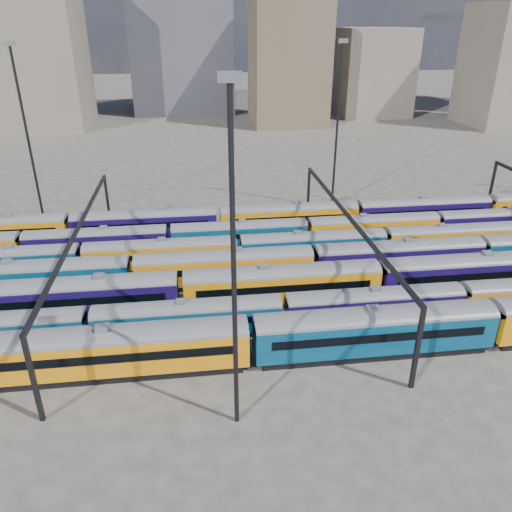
{
  "coord_description": "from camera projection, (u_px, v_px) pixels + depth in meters",
  "views": [
    {
      "loc": [
        -7.29,
        -51.39,
        28.29
      ],
      "look_at": [
        -0.55,
        0.99,
        3.0
      ],
      "focal_mm": 35.0,
      "sensor_mm": 36.0,
      "label": 1
    }
  ],
  "objects": [
    {
      "name": "rake_1",
      "position": [
        374.0,
        302.0,
        50.21
      ],
      "size": [
        92.62,
        2.72,
        4.56
      ],
      "color": "black",
      "rests_on": "ground"
    },
    {
      "name": "rake_5",
      "position": [
        239.0,
        232.0,
        66.75
      ],
      "size": [
        92.52,
        2.71,
        4.55
      ],
      "color": "black",
      "rests_on": "ground"
    },
    {
      "name": "rake_0",
      "position": [
        251.0,
        336.0,
        43.99
      ],
      "size": [
        135.56,
        3.3,
        5.58
      ],
      "color": "black",
      "rests_on": "ground"
    },
    {
      "name": "rake_2",
      "position": [
        181.0,
        287.0,
        52.28
      ],
      "size": [
        129.39,
        3.15,
        5.32
      ],
      "color": "black",
      "rests_on": "ground"
    },
    {
      "name": "rake_6",
      "position": [
        218.0,
        218.0,
        70.83
      ],
      "size": [
        122.1,
        2.98,
        5.01
      ],
      "color": "black",
      "rests_on": "ground"
    },
    {
      "name": "mast_1",
      "position": [
        27.0,
        132.0,
        69.22
      ],
      "size": [
        1.4,
        0.5,
        25.6
      ],
      "color": "black",
      "rests_on": "ground"
    },
    {
      "name": "rake_4",
      "position": [
        313.0,
        243.0,
        63.28
      ],
      "size": [
        132.74,
        2.78,
        4.66
      ],
      "color": "black",
      "rests_on": "ground"
    },
    {
      "name": "gantry_2",
      "position": [
        348.0,
        225.0,
        57.25
      ],
      "size": [
        0.35,
        40.35,
        8.03
      ],
      "color": "black",
      "rests_on": "ground"
    },
    {
      "name": "rake_3",
      "position": [
        313.0,
        259.0,
        58.57
      ],
      "size": [
        124.99,
        3.05,
        5.13
      ],
      "color": "black",
      "rests_on": "ground"
    },
    {
      "name": "mast_3",
      "position": [
        338.0,
        121.0,
        76.19
      ],
      "size": [
        1.4,
        0.5,
        25.6
      ],
      "color": "black",
      "rests_on": "ground"
    },
    {
      "name": "gantry_1",
      "position": [
        79.0,
        238.0,
        53.79
      ],
      "size": [
        0.35,
        40.35,
        8.03
      ],
      "color": "black",
      "rests_on": "ground"
    },
    {
      "name": "ground",
      "position": [
        262.0,
        282.0,
        59.03
      ],
      "size": [
        500.0,
        500.0,
        0.0
      ],
      "primitive_type": "plane",
      "color": "#3D3934",
      "rests_on": "ground"
    },
    {
      "name": "mast_2",
      "position": [
        233.0,
        259.0,
        32.74
      ],
      "size": [
        1.4,
        0.5,
        25.6
      ],
      "color": "black",
      "rests_on": "ground"
    }
  ]
}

